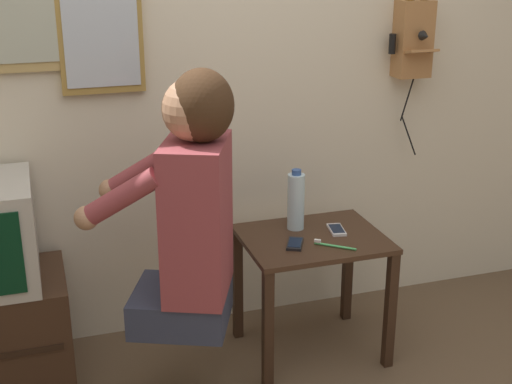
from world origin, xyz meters
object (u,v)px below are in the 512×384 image
framed_picture (16,2)px  toothbrush (332,245)px  cell_phone_held (295,244)px  wall_mirror (100,21)px  wall_phone_antique (413,38)px  water_bottle (296,201)px  cell_phone_spare (337,230)px  person (191,204)px

framed_picture → toothbrush: 1.56m
cell_phone_held → toothbrush: bearing=2.0°
framed_picture → wall_mirror: (0.31, -0.00, -0.08)m
wall_phone_antique → water_bottle: size_ratio=2.86×
framed_picture → water_bottle: bearing=-15.7°
cell_phone_spare → water_bottle: size_ratio=0.50×
wall_phone_antique → toothbrush: (-0.58, -0.48, -0.75)m
framed_picture → water_bottle: framed_picture is taller
wall_mirror → toothbrush: (0.81, -0.52, -0.87)m
wall_phone_antique → framed_picture: framed_picture is taller
water_bottle → toothbrush: size_ratio=1.87×
cell_phone_held → wall_mirror: bearing=172.3°
framed_picture → person: bearing=-47.3°
wall_mirror → cell_phone_held: bearing=-34.1°
person → wall_phone_antique: size_ratio=1.30×
cell_phone_held → wall_phone_antique: bearing=56.6°
person → framed_picture: 1.04m
cell_phone_spare → toothbrush: 0.17m
cell_phone_spare → toothbrush: toothbrush is taller
cell_phone_held → water_bottle: size_ratio=0.52×
framed_picture → cell_phone_held: bearing=-25.1°
wall_phone_antique → toothbrush: bearing=-140.4°
water_bottle → cell_phone_spare: bearing=-27.9°
wall_phone_antique → cell_phone_spare: size_ratio=5.77×
framed_picture → wall_phone_antique: bearing=-1.5°
framed_picture → wall_mirror: 0.32m
cell_phone_spare → water_bottle: (-0.16, 0.08, 0.12)m
person → framed_picture: bearing=65.9°
person → cell_phone_held: 0.54m
person → toothbrush: bearing=-62.2°
framed_picture → toothbrush: size_ratio=3.77×
cell_phone_held → cell_phone_spare: (0.22, 0.08, 0.00)m
framed_picture → toothbrush: framed_picture is taller
wall_phone_antique → cell_phone_spare: bearing=-146.1°
wall_mirror → cell_phone_held: size_ratio=4.23×
framed_picture → toothbrush: bearing=-25.0°
cell_phone_held → cell_phone_spare: 0.24m
cell_phone_held → water_bottle: bearing=95.1°
wall_phone_antique → framed_picture: 1.71m
wall_mirror → cell_phone_spare: size_ratio=4.39×
wall_mirror → wall_phone_antique: bearing=-1.7°
wall_mirror → framed_picture: bearing=179.4°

